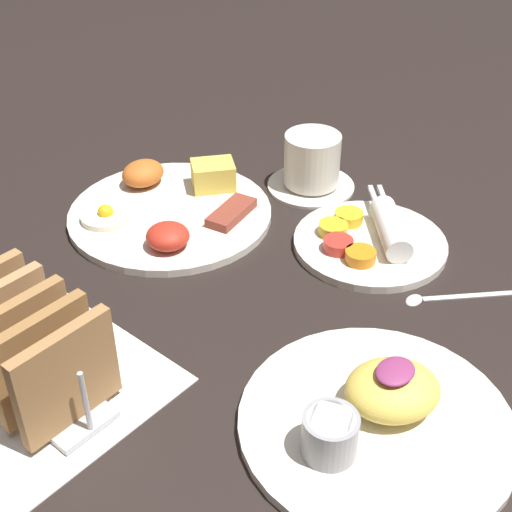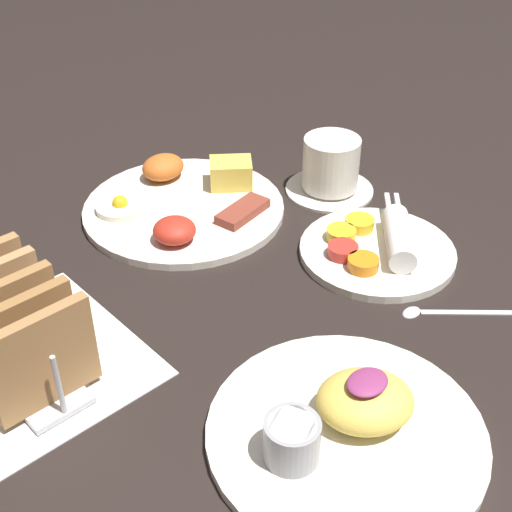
{
  "view_description": "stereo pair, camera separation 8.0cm",
  "coord_description": "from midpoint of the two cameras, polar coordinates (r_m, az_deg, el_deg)",
  "views": [
    {
      "loc": [
        -0.44,
        -0.38,
        0.49
      ],
      "look_at": [
        0.06,
        0.05,
        0.03
      ],
      "focal_mm": 50.0,
      "sensor_mm": 36.0,
      "label": 1
    },
    {
      "loc": [
        -0.38,
        -0.43,
        0.49
      ],
      "look_at": [
        0.06,
        0.05,
        0.03
      ],
      "focal_mm": 50.0,
      "sensor_mm": 36.0,
      "label": 2
    }
  ],
  "objects": [
    {
      "name": "plate_condiments",
      "position": [
        0.87,
        6.56,
        1.25
      ],
      "size": [
        0.19,
        0.19,
        0.04
      ],
      "color": "silver",
      "rests_on": "ground_plane"
    },
    {
      "name": "toast_rack",
      "position": [
        0.69,
        -21.27,
        -7.06
      ],
      "size": [
        0.1,
        0.18,
        0.1
      ],
      "color": "#B7B7BC",
      "rests_on": "ground_plane"
    },
    {
      "name": "plate_breakfast",
      "position": [
        0.93,
        -9.32,
        3.75
      ],
      "size": [
        0.26,
        0.26,
        0.05
      ],
      "color": "silver",
      "rests_on": "ground_plane"
    },
    {
      "name": "teaspoon",
      "position": [
        0.8,
        12.01,
        -3.26
      ],
      "size": [
        0.1,
        0.09,
        0.01
      ],
      "color": "silver",
      "rests_on": "ground_plane"
    },
    {
      "name": "coffee_cup",
      "position": [
        0.97,
        2.14,
        7.3
      ],
      "size": [
        0.12,
        0.12,
        0.08
      ],
      "color": "silver",
      "rests_on": "ground_plane"
    },
    {
      "name": "napkin_flat",
      "position": [
        0.73,
        -20.43,
        -10.0
      ],
      "size": [
        0.22,
        0.22,
        0.0
      ],
      "color": "white",
      "rests_on": "ground_plane"
    },
    {
      "name": "plate_foreground",
      "position": [
        0.65,
        6.02,
        -12.71
      ],
      "size": [
        0.25,
        0.25,
        0.06
      ],
      "color": "silver",
      "rests_on": "ground_plane"
    },
    {
      "name": "ground_plane",
      "position": [
        0.76,
        -3.18,
        -5.24
      ],
      "size": [
        3.0,
        3.0,
        0.0
      ],
      "primitive_type": "plane",
      "color": "black"
    }
  ]
}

